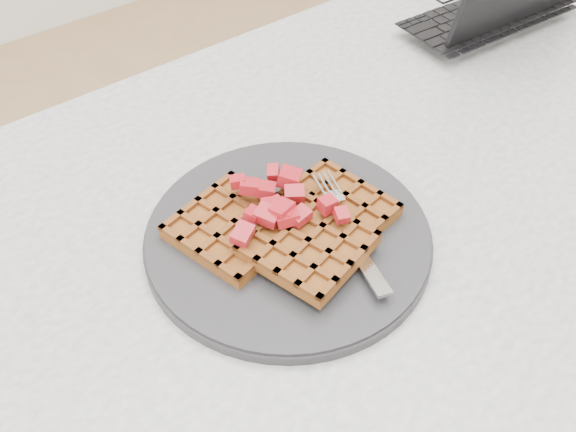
% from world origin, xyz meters
% --- Properties ---
extents(table, '(1.20, 0.80, 0.75)m').
position_xyz_m(table, '(0.00, 0.00, 0.64)').
color(table, beige).
rests_on(table, ground).
extents(plate, '(0.31, 0.31, 0.02)m').
position_xyz_m(plate, '(-0.15, 0.01, 0.76)').
color(plate, '#232326').
rests_on(plate, table).
extents(waffles, '(0.23, 0.21, 0.03)m').
position_xyz_m(waffles, '(-0.15, 0.00, 0.78)').
color(waffles, brown).
rests_on(waffles, plate).
extents(strawberry_pile, '(0.15, 0.15, 0.02)m').
position_xyz_m(strawberry_pile, '(-0.15, 0.01, 0.80)').
color(strawberry_pile, '#88010C').
rests_on(strawberry_pile, waffles).
extents(fork, '(0.08, 0.18, 0.02)m').
position_xyz_m(fork, '(-0.10, -0.04, 0.77)').
color(fork, silver).
rests_on(fork, plate).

